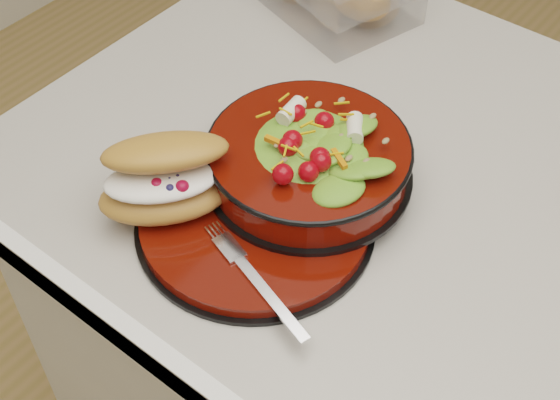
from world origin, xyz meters
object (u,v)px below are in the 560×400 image
Objects in this scene: dinner_plate at (255,221)px; salad_bowl at (309,153)px; fork at (257,282)px; croissant at (165,179)px.

salad_bowl reaches higher than dinner_plate.
fork is (0.06, -0.07, 0.01)m from dinner_plate.
croissant is (-0.10, -0.14, 0.01)m from salad_bowl.
croissant is at bearing -125.25° from salad_bowl.
dinner_plate is at bearing 58.40° from fork.
fork is at bearing -55.80° from croissant.
salad_bowl reaches higher than croissant.
fork is (0.05, -0.16, -0.04)m from salad_bowl.
fork is (0.15, -0.02, -0.04)m from croissant.
salad_bowl is at bearing 35.78° from fork.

